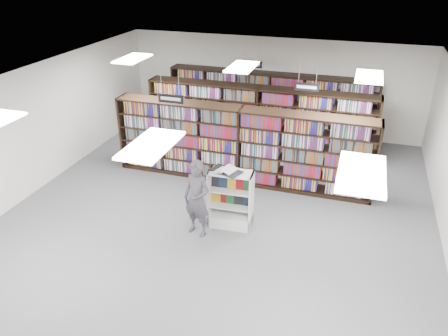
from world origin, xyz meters
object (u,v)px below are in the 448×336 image
(open_book, at_px, (225,170))
(bookshelf_row_near, at_px, (240,146))
(shopper, at_px, (197,199))
(endcap_display, at_px, (231,207))

(open_book, bearing_deg, bookshelf_row_near, 115.88)
(bookshelf_row_near, bearing_deg, shopper, -94.66)
(bookshelf_row_near, height_order, open_book, bookshelf_row_near)
(endcap_display, height_order, shopper, shopper)
(bookshelf_row_near, relative_size, endcap_display, 5.05)
(shopper, bearing_deg, open_book, 61.57)
(bookshelf_row_near, relative_size, shopper, 3.92)
(open_book, relative_size, shopper, 0.44)
(bookshelf_row_near, bearing_deg, open_book, -83.09)
(endcap_display, bearing_deg, bookshelf_row_near, 96.67)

